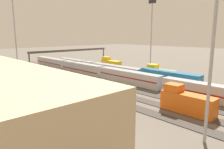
% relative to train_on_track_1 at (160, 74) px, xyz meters
% --- Properties ---
extents(ground_plane, '(400.00, 400.00, 0.00)m').
position_rel_train_on_track_1_xyz_m(ground_plane, '(7.29, 10.00, -2.16)').
color(ground_plane, '#60594F').
extents(track_bed_0, '(140.00, 2.80, 0.12)m').
position_rel_train_on_track_1_xyz_m(track_bed_0, '(7.29, -5.00, -2.10)').
color(track_bed_0, '#3D3833').
rests_on(track_bed_0, ground_plane).
extents(track_bed_1, '(140.00, 2.80, 0.12)m').
position_rel_train_on_track_1_xyz_m(track_bed_1, '(7.29, 0.00, -2.10)').
color(track_bed_1, '#4C443D').
rests_on(track_bed_1, ground_plane).
extents(track_bed_2, '(140.00, 2.80, 0.12)m').
position_rel_train_on_track_1_xyz_m(track_bed_2, '(7.29, 5.00, -2.10)').
color(track_bed_2, '#3D3833').
rests_on(track_bed_2, ground_plane).
extents(track_bed_3, '(140.00, 2.80, 0.12)m').
position_rel_train_on_track_1_xyz_m(track_bed_3, '(7.29, 10.00, -2.10)').
color(track_bed_3, '#4C443D').
rests_on(track_bed_3, ground_plane).
extents(track_bed_4, '(140.00, 2.80, 0.12)m').
position_rel_train_on_track_1_xyz_m(track_bed_4, '(7.29, 15.00, -2.10)').
color(track_bed_4, '#3D3833').
rests_on(track_bed_4, ground_plane).
extents(track_bed_5, '(140.00, 2.80, 0.12)m').
position_rel_train_on_track_1_xyz_m(track_bed_5, '(7.29, 20.00, -2.10)').
color(track_bed_5, '#3D3833').
rests_on(track_bed_5, ground_plane).
extents(track_bed_6, '(140.00, 2.80, 0.12)m').
position_rel_train_on_track_1_xyz_m(track_bed_6, '(7.29, 25.00, -2.10)').
color(track_bed_6, '#3D3833').
rests_on(track_bed_6, ground_plane).
extents(train_on_track_1, '(10.00, 3.00, 5.00)m').
position_rel_train_on_track_1_xyz_m(train_on_track_1, '(0.00, 0.00, 0.00)').
color(train_on_track_1, gold).
rests_on(train_on_track_1, ground_plane).
extents(train_on_track_2, '(66.40, 3.06, 4.40)m').
position_rel_train_on_track_1_xyz_m(train_on_track_2, '(17.47, 5.00, -0.06)').
color(train_on_track_2, '#1E6B9E').
rests_on(train_on_track_2, ground_plane).
extents(train_on_track_5, '(10.00, 3.00, 5.00)m').
position_rel_train_on_track_1_xyz_m(train_on_track_5, '(-19.40, 20.00, 0.00)').
color(train_on_track_5, '#D85914').
rests_on(train_on_track_5, ground_plane).
extents(train_on_track_3, '(119.80, 3.06, 3.80)m').
position_rel_train_on_track_1_xyz_m(train_on_track_3, '(4.34, 10.00, -0.15)').
color(train_on_track_3, '#B7BABF').
rests_on(train_on_track_3, ground_plane).
extents(train_on_track_0, '(10.00, 3.00, 5.00)m').
position_rel_train_on_track_1_xyz_m(train_on_track_0, '(28.25, -5.00, 0.00)').
color(train_on_track_0, gold).
rests_on(train_on_track_0, ground_plane).
extents(light_mast_1, '(2.80, 0.70, 28.38)m').
position_rel_train_on_track_1_xyz_m(light_mast_1, '(45.07, 27.79, 15.82)').
color(light_mast_1, '#9EA0A5').
rests_on(light_mast_1, ground_plane).
extents(light_mast_2, '(2.80, 0.70, 26.91)m').
position_rel_train_on_track_1_xyz_m(light_mast_2, '(10.24, -8.80, 15.02)').
color(light_mast_2, '#9EA0A5').
rests_on(light_mast_2, ground_plane).
extents(light_mast_3, '(2.80, 0.70, 27.42)m').
position_rel_train_on_track_1_xyz_m(light_mast_3, '(-26.55, 28.48, 15.29)').
color(light_mast_3, '#9EA0A5').
rests_on(light_mast_3, ground_plane).
extents(signal_gantry, '(0.70, 35.00, 8.80)m').
position_rel_train_on_track_1_xyz_m(signal_gantry, '(35.36, 10.00, 5.50)').
color(signal_gantry, '#4C4742').
rests_on(signal_gantry, ground_plane).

